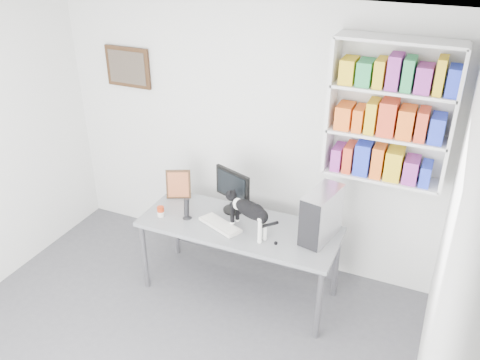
{
  "coord_description": "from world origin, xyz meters",
  "views": [
    {
      "loc": [
        1.88,
        -2.31,
        3.34
      ],
      "look_at": [
        0.17,
        1.53,
        1.1
      ],
      "focal_mm": 38.0,
      "sensor_mm": 36.0,
      "label": 1
    }
  ],
  "objects_px": {
    "speaker": "(187,208)",
    "cat": "(249,217)",
    "keyboard": "(220,225)",
    "soup_can": "(161,211)",
    "leaning_print": "(178,184)",
    "desk": "(239,259)",
    "monitor": "(233,191)",
    "pc_tower": "(321,215)",
    "bookshelf": "(390,113)"
  },
  "relations": [
    {
      "from": "monitor",
      "to": "pc_tower",
      "type": "xyz_separation_m",
      "value": [
        0.89,
        -0.09,
        0.01
      ]
    },
    {
      "from": "desk",
      "to": "leaning_print",
      "type": "distance_m",
      "value": 0.97
    },
    {
      "from": "desk",
      "to": "speaker",
      "type": "height_order",
      "value": "speaker"
    },
    {
      "from": "desk",
      "to": "keyboard",
      "type": "height_order",
      "value": "keyboard"
    },
    {
      "from": "leaning_print",
      "to": "cat",
      "type": "bearing_deg",
      "value": -44.55
    },
    {
      "from": "desk",
      "to": "pc_tower",
      "type": "relative_size",
      "value": 4.01
    },
    {
      "from": "monitor",
      "to": "leaning_print",
      "type": "distance_m",
      "value": 0.62
    },
    {
      "from": "bookshelf",
      "to": "desk",
      "type": "relative_size",
      "value": 0.67
    },
    {
      "from": "leaning_print",
      "to": "desk",
      "type": "bearing_deg",
      "value": -41.56
    },
    {
      "from": "bookshelf",
      "to": "desk",
      "type": "xyz_separation_m",
      "value": [
        -1.13,
        -0.56,
        -1.47
      ]
    },
    {
      "from": "speaker",
      "to": "leaning_print",
      "type": "xyz_separation_m",
      "value": [
        -0.27,
        0.32,
        0.05
      ]
    },
    {
      "from": "monitor",
      "to": "keyboard",
      "type": "relative_size",
      "value": 1.03
    },
    {
      "from": "speaker",
      "to": "cat",
      "type": "distance_m",
      "value": 0.64
    },
    {
      "from": "pc_tower",
      "to": "cat",
      "type": "xyz_separation_m",
      "value": [
        -0.59,
        -0.21,
        -0.06
      ]
    },
    {
      "from": "monitor",
      "to": "soup_can",
      "type": "bearing_deg",
      "value": -127.3
    },
    {
      "from": "desk",
      "to": "cat",
      "type": "bearing_deg",
      "value": -34.28
    },
    {
      "from": "cat",
      "to": "keyboard",
      "type": "bearing_deg",
      "value": -158.92
    },
    {
      "from": "leaning_print",
      "to": "soup_can",
      "type": "distance_m",
      "value": 0.4
    },
    {
      "from": "speaker",
      "to": "cat",
      "type": "bearing_deg",
      "value": -13.87
    },
    {
      "from": "cat",
      "to": "desk",
      "type": "bearing_deg",
      "value": 167.95
    },
    {
      "from": "pc_tower",
      "to": "soup_can",
      "type": "relative_size",
      "value": 4.66
    },
    {
      "from": "leaning_print",
      "to": "soup_can",
      "type": "bearing_deg",
      "value": -111.44
    },
    {
      "from": "keyboard",
      "to": "soup_can",
      "type": "bearing_deg",
      "value": -150.73
    },
    {
      "from": "desk",
      "to": "pc_tower",
      "type": "bearing_deg",
      "value": 8.47
    },
    {
      "from": "monitor",
      "to": "cat",
      "type": "xyz_separation_m",
      "value": [
        0.3,
        -0.3,
        -0.05
      ]
    },
    {
      "from": "desk",
      "to": "monitor",
      "type": "relative_size",
      "value": 4.18
    },
    {
      "from": "keyboard",
      "to": "monitor",
      "type": "bearing_deg",
      "value": 114.19
    },
    {
      "from": "monitor",
      "to": "speaker",
      "type": "distance_m",
      "value": 0.47
    },
    {
      "from": "keyboard",
      "to": "soup_can",
      "type": "distance_m",
      "value": 0.6
    },
    {
      "from": "monitor",
      "to": "keyboard",
      "type": "distance_m",
      "value": 0.36
    },
    {
      "from": "bookshelf",
      "to": "leaning_print",
      "type": "bearing_deg",
      "value": -170.08
    },
    {
      "from": "desk",
      "to": "pc_tower",
      "type": "height_order",
      "value": "pc_tower"
    },
    {
      "from": "speaker",
      "to": "soup_can",
      "type": "bearing_deg",
      "value": -178.03
    },
    {
      "from": "bookshelf",
      "to": "soup_can",
      "type": "distance_m",
      "value": 2.26
    },
    {
      "from": "pc_tower",
      "to": "cat",
      "type": "distance_m",
      "value": 0.63
    },
    {
      "from": "keyboard",
      "to": "cat",
      "type": "xyz_separation_m",
      "value": [
        0.29,
        -0.0,
        0.16
      ]
    },
    {
      "from": "monitor",
      "to": "pc_tower",
      "type": "height_order",
      "value": "pc_tower"
    },
    {
      "from": "desk",
      "to": "monitor",
      "type": "xyz_separation_m",
      "value": [
        -0.16,
        0.21,
        0.61
      ]
    },
    {
      "from": "bookshelf",
      "to": "keyboard",
      "type": "distance_m",
      "value": 1.79
    },
    {
      "from": "soup_can",
      "to": "pc_tower",
      "type": "bearing_deg",
      "value": 10.58
    },
    {
      "from": "keyboard",
      "to": "cat",
      "type": "relative_size",
      "value": 0.76
    },
    {
      "from": "cat",
      "to": "soup_can",
      "type": "bearing_deg",
      "value": -154.21
    },
    {
      "from": "speaker",
      "to": "cat",
      "type": "height_order",
      "value": "cat"
    },
    {
      "from": "bookshelf",
      "to": "cat",
      "type": "height_order",
      "value": "bookshelf"
    },
    {
      "from": "keyboard",
      "to": "cat",
      "type": "distance_m",
      "value": 0.33
    },
    {
      "from": "pc_tower",
      "to": "speaker",
      "type": "relative_size",
      "value": 2.19
    },
    {
      "from": "bookshelf",
      "to": "keyboard",
      "type": "xyz_separation_m",
      "value": [
        -1.28,
        -0.65,
        -1.06
      ]
    },
    {
      "from": "pc_tower",
      "to": "desk",
      "type": "bearing_deg",
      "value": -159.99
    },
    {
      "from": "desk",
      "to": "keyboard",
      "type": "bearing_deg",
      "value": -149.38
    },
    {
      "from": "leaning_print",
      "to": "soup_can",
      "type": "relative_size",
      "value": 3.08
    }
  ]
}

